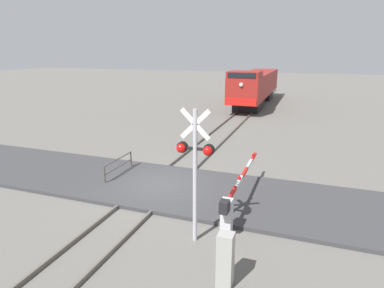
# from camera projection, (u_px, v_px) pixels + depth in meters

# --- Properties ---
(ground_plane) EXTENTS (160.00, 160.00, 0.00)m
(ground_plane) POSITION_uv_depth(u_px,v_px,m) (161.00, 187.00, 14.92)
(ground_plane) COLOR #605E59
(rail_track_left) EXTENTS (0.08, 80.00, 0.15)m
(rail_track_left) POSITION_uv_depth(u_px,v_px,m) (147.00, 184.00, 15.13)
(rail_track_left) COLOR #59544C
(rail_track_left) RESTS_ON ground_plane
(rail_track_right) EXTENTS (0.08, 80.00, 0.15)m
(rail_track_right) POSITION_uv_depth(u_px,v_px,m) (176.00, 188.00, 14.66)
(rail_track_right) COLOR #59544C
(rail_track_right) RESTS_ON ground_plane
(road_surface) EXTENTS (36.00, 4.86, 0.15)m
(road_surface) POSITION_uv_depth(u_px,v_px,m) (161.00, 186.00, 14.90)
(road_surface) COLOR #38383A
(road_surface) RESTS_ON ground_plane
(locomotive) EXTENTS (2.95, 16.25, 4.03)m
(locomotive) POSITION_uv_depth(u_px,v_px,m) (255.00, 86.00, 36.74)
(locomotive) COLOR black
(locomotive) RESTS_ON ground_plane
(crossing_signal) EXTENTS (1.18, 0.33, 4.32)m
(crossing_signal) POSITION_uv_depth(u_px,v_px,m) (195.00, 161.00, 10.05)
(crossing_signal) COLOR #ADADB2
(crossing_signal) RESTS_ON ground_plane
(crossing_gate) EXTENTS (0.36, 6.08, 1.40)m
(crossing_gate) POSITION_uv_depth(u_px,v_px,m) (232.00, 201.00, 11.56)
(crossing_gate) COLOR silver
(crossing_gate) RESTS_ON ground_plane
(utility_cabinet) EXTENTS (0.41, 0.39, 1.50)m
(utility_cabinet) POSITION_uv_depth(u_px,v_px,m) (225.00, 260.00, 8.56)
(utility_cabinet) COLOR #999993
(utility_cabinet) RESTS_ON ground_plane
(guard_railing) EXTENTS (0.08, 2.44, 0.95)m
(guard_railing) POSITION_uv_depth(u_px,v_px,m) (118.00, 165.00, 16.00)
(guard_railing) COLOR #4C4742
(guard_railing) RESTS_ON ground_plane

